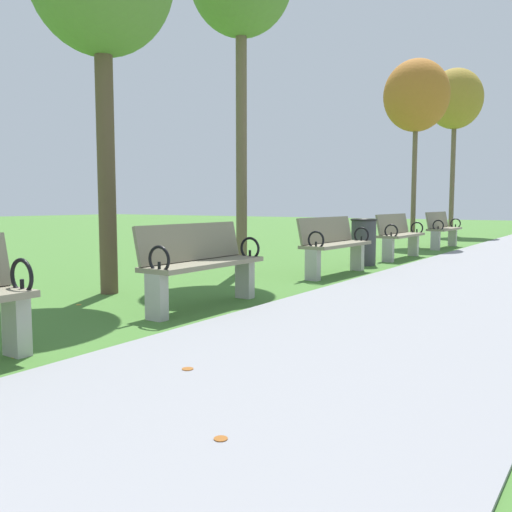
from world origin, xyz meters
TOP-DOWN VIEW (x-y plane):
  - park_bench_3 at (-0.50, 6.21)m, footprint 0.48×1.60m
  - park_bench_4 at (-0.50, 9.44)m, footprint 0.53×1.62m
  - park_bench_5 at (-0.50, 12.44)m, footprint 0.48×1.60m
  - park_bench_6 at (-0.50, 15.63)m, footprint 0.50×1.61m
  - tree_4 at (-1.44, 16.22)m, footprint 1.70×1.70m
  - tree_5 at (-1.79, 21.48)m, footprint 1.86×1.86m
  - trash_bin at (-0.65, 10.97)m, footprint 0.48×0.48m
  - scattered_leaves at (0.25, 6.86)m, footprint 4.63×15.76m

SIDE VIEW (x-z plane):
  - scattered_leaves at x=0.25m, z-range 0.00..0.02m
  - trash_bin at x=-0.65m, z-range 0.00..0.84m
  - park_bench_3 at x=-0.50m, z-range 0.04..0.93m
  - park_bench_4 at x=-0.50m, z-range 0.04..0.93m
  - park_bench_5 at x=-0.50m, z-range 0.04..0.93m
  - park_bench_6 at x=-0.50m, z-range 0.04..0.93m
  - tree_4 at x=-1.44m, z-range 1.47..6.33m
  - tree_5 at x=-1.79m, z-range 1.79..7.50m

